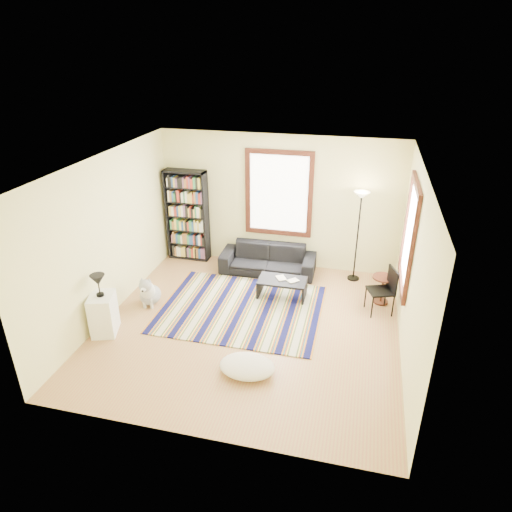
% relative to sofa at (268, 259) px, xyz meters
% --- Properties ---
extents(floor, '(5.00, 5.00, 0.10)m').
position_rel_sofa_xyz_m(floor, '(0.12, -2.05, -0.34)').
color(floor, '#A2834A').
rests_on(floor, ground).
extents(ceiling, '(5.00, 5.00, 0.10)m').
position_rel_sofa_xyz_m(ceiling, '(0.12, -2.05, 2.56)').
color(ceiling, white).
rests_on(ceiling, floor).
extents(wall_back, '(5.00, 0.10, 2.80)m').
position_rel_sofa_xyz_m(wall_back, '(0.12, 0.50, 1.11)').
color(wall_back, beige).
rests_on(wall_back, floor).
extents(wall_front, '(5.00, 0.10, 2.80)m').
position_rel_sofa_xyz_m(wall_front, '(0.12, -4.60, 1.11)').
color(wall_front, beige).
rests_on(wall_front, floor).
extents(wall_left, '(0.10, 5.00, 2.80)m').
position_rel_sofa_xyz_m(wall_left, '(-2.43, -2.05, 1.11)').
color(wall_left, beige).
rests_on(wall_left, floor).
extents(wall_right, '(0.10, 5.00, 2.80)m').
position_rel_sofa_xyz_m(wall_right, '(2.67, -2.05, 1.11)').
color(wall_right, beige).
rests_on(wall_right, floor).
extents(window_back, '(1.20, 0.06, 1.60)m').
position_rel_sofa_xyz_m(window_back, '(0.12, 0.42, 1.31)').
color(window_back, white).
rests_on(window_back, wall_back).
extents(window_right, '(0.06, 1.20, 1.60)m').
position_rel_sofa_xyz_m(window_right, '(2.59, -1.25, 1.31)').
color(window_right, white).
rests_on(window_right, wall_right).
extents(rug, '(2.88, 2.30, 0.02)m').
position_rel_sofa_xyz_m(rug, '(-0.15, -1.56, -0.28)').
color(rug, '#0C0D3E').
rests_on(rug, floor).
extents(sofa, '(0.82, 1.98, 0.57)m').
position_rel_sofa_xyz_m(sofa, '(0.00, 0.00, 0.00)').
color(sofa, black).
rests_on(sofa, floor).
extents(bookshelf, '(0.90, 0.30, 2.00)m').
position_rel_sofa_xyz_m(bookshelf, '(-1.85, 0.27, 0.71)').
color(bookshelf, black).
rests_on(bookshelf, floor).
extents(coffee_table, '(1.03, 0.83, 0.36)m').
position_rel_sofa_xyz_m(coffee_table, '(0.48, -0.94, -0.11)').
color(coffee_table, black).
rests_on(coffee_table, floor).
extents(book_a, '(0.26, 0.25, 0.02)m').
position_rel_sofa_xyz_m(book_a, '(0.38, -0.94, 0.08)').
color(book_a, beige).
rests_on(book_a, coffee_table).
extents(book_b, '(0.25, 0.25, 0.02)m').
position_rel_sofa_xyz_m(book_b, '(0.63, -0.89, 0.08)').
color(book_b, beige).
rests_on(book_b, coffee_table).
extents(floor_cushion, '(0.99, 0.87, 0.21)m').
position_rel_sofa_xyz_m(floor_cushion, '(0.39, -3.22, -0.18)').
color(floor_cushion, silver).
rests_on(floor_cushion, floor).
extents(floor_lamp, '(0.36, 0.36, 1.86)m').
position_rel_sofa_xyz_m(floor_lamp, '(1.78, 0.10, 0.64)').
color(floor_lamp, black).
rests_on(floor_lamp, floor).
extents(side_table, '(0.49, 0.49, 0.54)m').
position_rel_sofa_xyz_m(side_table, '(2.32, -0.71, -0.02)').
color(side_table, '#482112').
rests_on(side_table, floor).
extents(folding_chair, '(0.53, 0.52, 0.86)m').
position_rel_sofa_xyz_m(folding_chair, '(2.27, -1.06, 0.14)').
color(folding_chair, black).
rests_on(folding_chair, floor).
extents(white_cabinet, '(0.51, 0.59, 0.70)m').
position_rel_sofa_xyz_m(white_cabinet, '(-2.18, -2.79, 0.06)').
color(white_cabinet, white).
rests_on(white_cabinet, floor).
extents(table_lamp, '(0.28, 0.28, 0.38)m').
position_rel_sofa_xyz_m(table_lamp, '(-2.18, -2.79, 0.60)').
color(table_lamp, black).
rests_on(table_lamp, white_cabinet).
extents(dog, '(0.50, 0.64, 0.59)m').
position_rel_sofa_xyz_m(dog, '(-1.84, -1.76, 0.01)').
color(dog, '#BBBBBB').
rests_on(dog, floor).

